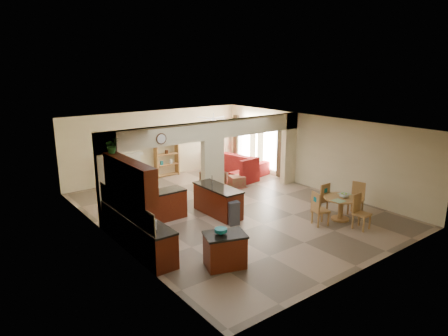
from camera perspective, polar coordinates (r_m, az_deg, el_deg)
floor at (r=13.21m, az=0.95°, el=-5.89°), size 10.00×10.00×0.00m
ceiling at (r=12.51m, az=1.00°, el=6.21°), size 10.00×10.00×0.00m
wall_back at (r=16.90m, az=-9.59°, el=3.40°), size 8.00×0.00×8.00m
wall_front at (r=9.56m, az=19.96°, el=-6.03°), size 8.00×0.00×8.00m
wall_left at (r=10.87m, az=-15.86°, el=-3.23°), size 0.00×10.00×10.00m
wall_right at (r=15.52m, az=12.67°, el=2.25°), size 0.00×10.00×10.00m
partition_left_pier at (r=11.87m, az=-16.31°, el=-1.76°), size 0.60×0.25×2.80m
partition_center_pier at (r=13.64m, az=-1.63°, el=-0.38°), size 0.80×0.25×2.20m
partition_right_pier at (r=15.95m, az=9.23°, el=2.75°), size 0.60×0.25×2.80m
partition_header at (r=13.34m, az=-1.68°, el=5.44°), size 8.00×0.25×0.60m
kitchen_counter at (r=11.24m, az=-11.53°, el=-7.43°), size 2.52×3.29×1.48m
upper_cabinets at (r=10.08m, az=-13.42°, el=-1.38°), size 0.35×2.40×0.90m
peninsula at (r=12.63m, az=-0.87°, el=-4.67°), size 0.70×1.85×0.91m
wall_clock at (r=12.18m, az=-8.94°, el=4.14°), size 0.34×0.03×0.34m
rug at (r=15.48m, az=-0.37°, el=-2.76°), size 1.60×1.30×0.01m
fireplace at (r=16.26m, az=-14.18°, el=-0.12°), size 1.60×0.35×1.20m
shelving_unit at (r=17.01m, az=-8.19°, el=1.81°), size 1.00×0.32×1.80m
window_a at (r=17.07m, az=6.68°, el=2.94°), size 0.02×0.90×1.90m
window_b at (r=18.31m, az=2.99°, el=3.81°), size 0.02×0.90×1.90m
glazed_door at (r=17.71m, az=4.76°, el=2.91°), size 0.02×0.70×2.10m
drape_a_left at (r=16.63m, az=8.01°, el=2.58°), size 0.10×0.28×2.30m
drape_a_right at (r=17.47m, az=5.22°, el=3.24°), size 0.10×0.28×2.30m
drape_b_left at (r=17.84m, az=4.14°, el=3.50°), size 0.10×0.28×2.30m
drape_b_right at (r=18.74m, az=1.71°, el=4.07°), size 0.10×0.28×2.30m
ceiling_fan at (r=15.81m, az=-1.48°, el=7.10°), size 1.00×1.00×0.10m
kitchen_island at (r=9.52m, az=0.14°, el=-11.63°), size 1.12×0.95×0.82m
teal_bowl at (r=9.31m, az=-0.45°, el=-9.04°), size 0.29×0.29×0.14m
trash_can at (r=11.88m, az=1.35°, el=-6.59°), size 0.37×0.34×0.66m
dining_table at (r=12.69m, az=16.37°, el=-5.06°), size 1.06×1.06×0.72m
fruit_bowl at (r=12.58m, az=16.77°, el=-3.77°), size 0.27×0.27×0.15m
sofa at (r=17.79m, az=2.05°, el=0.91°), size 3.00×1.60×0.83m
chaise at (r=16.20m, az=2.90°, el=-1.27°), size 1.09×0.93×0.40m
armchair at (r=15.21m, az=-1.60°, el=-1.72°), size 0.82×0.84×0.70m
ottoman at (r=15.56m, az=1.82°, el=-1.90°), size 0.70×0.70×0.41m
plant at (r=10.80m, az=-15.73°, el=3.12°), size 0.39×0.34×0.41m
chair_north at (r=12.97m, az=13.83°, el=-4.12°), size 0.43×0.44×1.02m
chair_east at (r=13.35m, az=18.46°, el=-3.93°), size 0.52×0.52×1.02m
chair_south at (r=12.20m, az=18.80°, el=-5.70°), size 0.45×0.45×1.02m
chair_west at (r=12.07m, az=13.33°, el=-5.52°), size 0.53×0.53×1.02m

